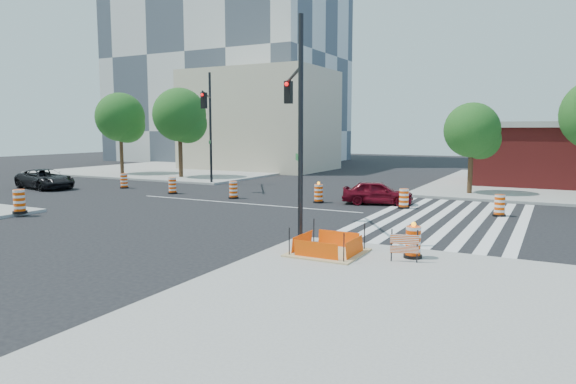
% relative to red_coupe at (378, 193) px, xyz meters
% --- Properties ---
extents(ground, '(120.00, 120.00, 0.00)m').
position_rel_red_coupe_xyz_m(ground, '(-6.70, -3.16, -0.65)').
color(ground, black).
rests_on(ground, ground).
extents(sidewalk_nw, '(22.00, 22.00, 0.15)m').
position_rel_red_coupe_xyz_m(sidewalk_nw, '(-24.70, 14.84, -0.57)').
color(sidewalk_nw, gray).
rests_on(sidewalk_nw, ground).
extents(crosswalk_east, '(6.75, 13.50, 0.01)m').
position_rel_red_coupe_xyz_m(crosswalk_east, '(4.25, -3.16, -0.64)').
color(crosswalk_east, silver).
rests_on(crosswalk_east, ground).
extents(lane_centerline, '(14.00, 0.12, 0.01)m').
position_rel_red_coupe_xyz_m(lane_centerline, '(-6.70, -3.16, -0.64)').
color(lane_centerline, silver).
rests_on(lane_centerline, ground).
extents(excavation_pit, '(2.20, 2.20, 0.90)m').
position_rel_red_coupe_xyz_m(excavation_pit, '(2.30, -12.16, -0.43)').
color(excavation_pit, tan).
rests_on(excavation_pit, ground).
extents(beige_midrise, '(14.00, 10.00, 10.00)m').
position_rel_red_coupe_xyz_m(beige_midrise, '(-18.70, 18.84, 4.35)').
color(beige_midrise, '#C5B696').
rests_on(beige_midrise, ground).
extents(red_coupe, '(4.08, 2.49, 1.30)m').
position_rel_red_coupe_xyz_m(red_coupe, '(0.00, 0.00, 0.00)').
color(red_coupe, '#580714').
rests_on(red_coupe, ground).
extents(dark_suv, '(5.21, 3.09, 1.36)m').
position_rel_red_coupe_xyz_m(dark_suv, '(-22.68, -3.43, 0.03)').
color(dark_suv, black).
rests_on(dark_suv, ground).
extents(signal_pole_se, '(3.25, 5.00, 7.72)m').
position_rel_red_coupe_xyz_m(signal_pole_se, '(-0.09, -9.67, 4.09)').
color(signal_pole_se, black).
rests_on(signal_pole_se, ground).
extents(signal_pole_nw, '(3.35, 5.25, 8.06)m').
position_rel_red_coupe_xyz_m(signal_pole_nw, '(-13.39, 2.91, 4.29)').
color(signal_pole_nw, black).
rests_on(signal_pole_nw, ground).
extents(pit_drum, '(0.57, 0.57, 1.11)m').
position_rel_red_coupe_xyz_m(pit_drum, '(4.83, -11.47, -0.04)').
color(pit_drum, black).
rests_on(pit_drum, ground).
extents(sw_corner_drum, '(0.65, 0.65, 1.11)m').
position_rel_red_coupe_xyz_m(sw_corner_drum, '(-13.63, -11.62, 0.02)').
color(sw_corner_drum, black).
rests_on(sw_corner_drum, ground).
extents(barricade, '(0.81, 0.25, 0.97)m').
position_rel_red_coupe_xyz_m(barricade, '(4.72, -12.08, 0.04)').
color(barricade, '#EB4504').
rests_on(barricade, ground).
extents(tree_north_a, '(4.32, 4.32, 7.34)m').
position_rel_red_coupe_xyz_m(tree_north_a, '(-26.05, 7.04, 4.28)').
color(tree_north_a, '#382314').
rests_on(tree_north_a, ground).
extents(tree_north_b, '(4.41, 4.41, 7.49)m').
position_rel_red_coupe_xyz_m(tree_north_b, '(-19.16, 6.84, 4.38)').
color(tree_north_b, '#382314').
rests_on(tree_north_b, ground).
extents(tree_north_c, '(3.38, 3.36, 5.71)m').
position_rel_red_coupe_xyz_m(tree_north_c, '(3.88, 6.44, 3.18)').
color(tree_north_c, '#382314').
rests_on(tree_north_c, ground).
extents(median_drum_0, '(0.60, 0.60, 1.02)m').
position_rel_red_coupe_xyz_m(median_drum_0, '(-18.08, -0.68, -0.17)').
color(median_drum_0, black).
rests_on(median_drum_0, ground).
extents(median_drum_1, '(0.60, 0.60, 1.02)m').
position_rel_red_coupe_xyz_m(median_drum_1, '(-13.02, -1.53, -0.17)').
color(median_drum_1, black).
rests_on(median_drum_1, ground).
extents(median_drum_2, '(0.60, 0.60, 1.02)m').
position_rel_red_coupe_xyz_m(median_drum_2, '(-8.30, -1.65, -0.17)').
color(median_drum_2, black).
rests_on(median_drum_2, ground).
extents(median_drum_3, '(0.60, 0.60, 1.18)m').
position_rel_red_coupe_xyz_m(median_drum_3, '(-3.11, -0.92, -0.16)').
color(median_drum_3, black).
rests_on(median_drum_3, ground).
extents(median_drum_4, '(0.60, 0.60, 1.02)m').
position_rel_red_coupe_xyz_m(median_drum_4, '(1.68, -0.83, -0.17)').
color(median_drum_4, black).
rests_on(median_drum_4, ground).
extents(median_drum_5, '(0.60, 0.60, 1.02)m').
position_rel_red_coupe_xyz_m(median_drum_5, '(6.29, -1.12, -0.17)').
color(median_drum_5, black).
rests_on(median_drum_5, ground).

